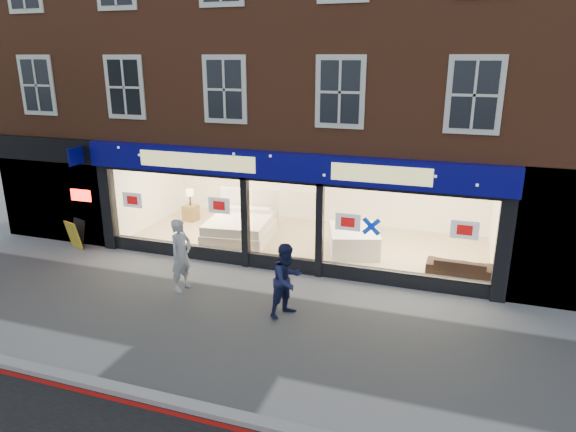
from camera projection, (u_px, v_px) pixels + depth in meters
The scene contains 12 objects.
ground at pixel (236, 323), 11.30m from camera, with size 120.00×120.00×0.00m, color gray.
kerb_line at pixel (158, 410), 8.50m from camera, with size 60.00×0.10×0.01m, color #8C0A07.
kerb_stone at pixel (164, 400), 8.67m from camera, with size 60.00×0.25×0.12m, color gray.
showroom_floor at pixel (305, 242), 16.03m from camera, with size 11.00×4.50×0.10m, color tan.
building at pixel (323, 20), 15.58m from camera, with size 19.00×8.26×10.30m.
display_bed at pixel (241, 226), 16.19m from camera, with size 2.22×2.58×1.34m.
bedside_table at pixel (191, 213), 17.92m from camera, with size 0.45×0.45×0.55m, color brown.
mattress_stack at pixel (354, 240), 15.07m from camera, with size 1.81×2.04×0.68m.
sofa at pixel (460, 267), 13.40m from camera, with size 1.68×0.66×0.49m, color black.
a_board at pixel (76, 234), 15.58m from camera, with size 0.58×0.37×0.89m, color gold.
pedestrian_grey at pixel (181, 255), 12.67m from camera, with size 0.67×0.44×1.84m, color #A9ACB1.
pedestrian_blue at pixel (287, 280), 11.41m from camera, with size 0.83×0.65×1.71m, color #171B41.
Camera 1 is at (4.35, -9.17, 5.62)m, focal length 32.00 mm.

